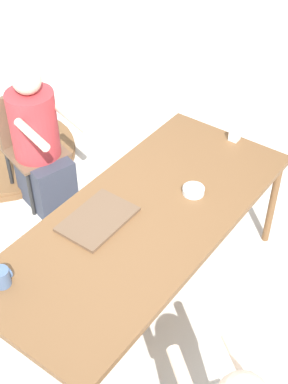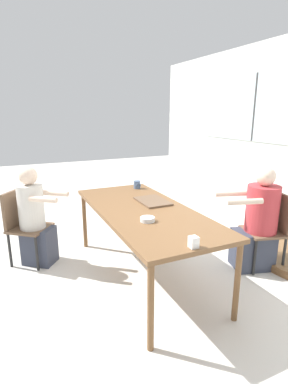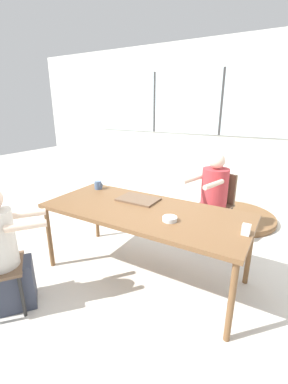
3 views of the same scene
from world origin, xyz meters
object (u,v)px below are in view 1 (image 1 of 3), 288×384
at_px(person_man_blue_shirt, 39,147).
at_px(coffee_mug, 2,277).
at_px(chair_for_man_blue_shirt, 28,137).
at_px(bowl_white_shallow, 194,191).
at_px(milk_carton_small, 235,135).
at_px(folded_table_stack, 4,152).

distance_m(person_man_blue_shirt, coffee_mug, 1.52).
bearing_deg(chair_for_man_blue_shirt, coffee_mug, 58.44).
bearing_deg(bowl_white_shallow, chair_for_man_blue_shirt, 87.77).
xyz_separation_m(milk_carton_small, folded_table_stack, (-0.43, 1.97, -0.75)).
xyz_separation_m(milk_carton_small, bowl_white_shallow, (-0.63, -0.07, -0.02)).
distance_m(chair_for_man_blue_shirt, milk_carton_small, 1.57).
bearing_deg(coffee_mug, milk_carton_small, -10.29).
distance_m(coffee_mug, folded_table_stack, 2.26).
bearing_deg(folded_table_stack, coffee_mug, -129.31).
height_order(person_man_blue_shirt, folded_table_stack, person_man_blue_shirt).
xyz_separation_m(person_man_blue_shirt, bowl_white_shallow, (-0.01, -1.34, 0.26)).
bearing_deg(bowl_white_shallow, coffee_mug, 161.02).
relative_size(coffee_mug, bowl_white_shallow, 0.76).
bearing_deg(bowl_white_shallow, person_man_blue_shirt, 89.48).
bearing_deg(milk_carton_small, coffee_mug, 169.71).
relative_size(chair_for_man_blue_shirt, milk_carton_small, 9.90).
relative_size(chair_for_man_blue_shirt, folded_table_stack, 0.68).
height_order(milk_carton_small, bowl_white_shallow, milk_carton_small).
xyz_separation_m(bowl_white_shallow, folded_table_stack, (0.20, 2.04, -0.73)).
distance_m(chair_for_man_blue_shirt, folded_table_stack, 0.72).
xyz_separation_m(coffee_mug, bowl_white_shallow, (1.15, -0.40, -0.03)).
height_order(milk_carton_small, folded_table_stack, milk_carton_small).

